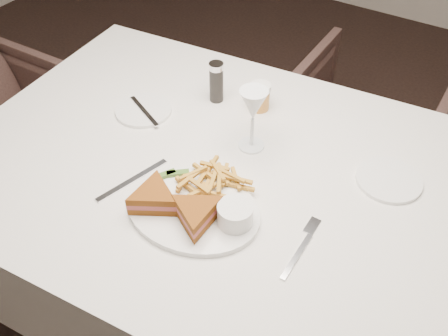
% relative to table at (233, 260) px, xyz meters
% --- Properties ---
extents(ground, '(5.00, 5.00, 0.00)m').
position_rel_table_xyz_m(ground, '(-0.17, 0.08, -0.38)').
color(ground, black).
rests_on(ground, ground).
extents(table, '(1.52, 1.08, 0.75)m').
position_rel_table_xyz_m(table, '(0.00, 0.00, 0.00)').
color(table, silver).
rests_on(table, ground).
extents(chair_far, '(0.60, 0.56, 0.61)m').
position_rel_table_xyz_m(chair_far, '(0.08, 0.94, -0.07)').
color(chair_far, '#442E29').
rests_on(chair_far, ground).
extents(chair_left, '(0.56, 0.59, 0.60)m').
position_rel_table_xyz_m(chair_left, '(-1.19, 0.09, -0.08)').
color(chair_left, '#442E29').
rests_on(chair_left, ground).
extents(table_setting, '(0.84, 0.61, 0.18)m').
position_rel_table_xyz_m(table_setting, '(-0.02, -0.07, 0.41)').
color(table_setting, white).
rests_on(table_setting, table).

